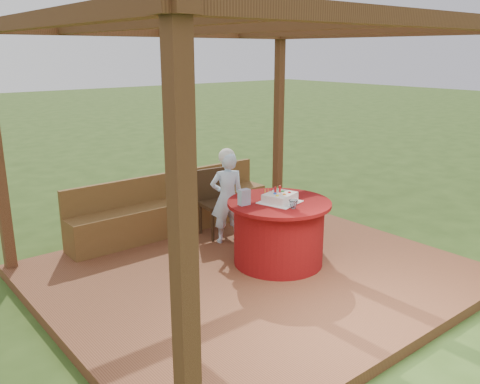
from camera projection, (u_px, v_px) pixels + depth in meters
The scene contains 10 objects.
ground at pixel (254, 280), 5.86m from camera, with size 60.00×60.00×0.00m, color #2C4617.
deck at pixel (254, 275), 5.85m from camera, with size 4.50×4.00×0.12m, color brown.
pergola at pixel (255, 65), 5.21m from camera, with size 4.50×4.00×2.72m.
bench at pixel (173, 213), 7.04m from camera, with size 3.00×0.42×0.80m.
table at pixel (279, 232), 5.94m from camera, with size 1.20×1.20×0.76m.
chair at pixel (215, 199), 6.88m from camera, with size 0.49×0.49×0.89m.
elderly_woman at pixel (227, 195), 6.54m from camera, with size 0.52×0.44×1.25m.
birthday_cake at pixel (280, 198), 5.79m from camera, with size 0.50×0.50×0.18m.
gift_bag at pixel (244, 197), 5.69m from camera, with size 0.13×0.08×0.18m, color #BE7BAA.
drinking_glass at pixel (293, 204), 5.57m from camera, with size 0.10×0.10×0.09m, color white.
Camera 1 is at (-3.51, -4.07, 2.56)m, focal length 38.00 mm.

